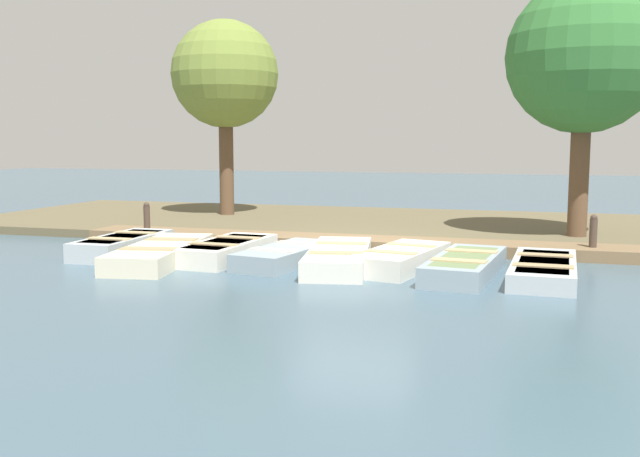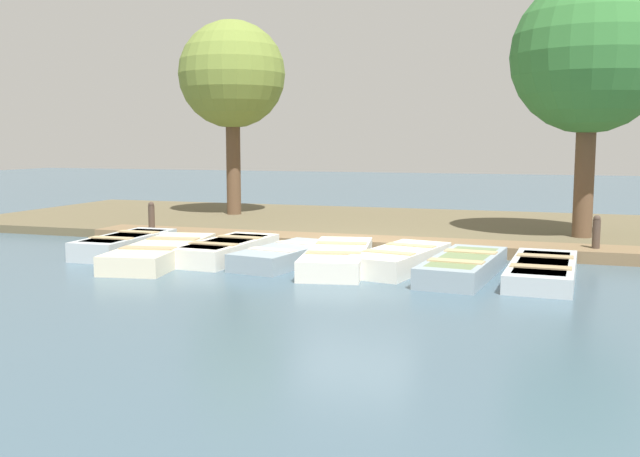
% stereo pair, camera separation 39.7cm
% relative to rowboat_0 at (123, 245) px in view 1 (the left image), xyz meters
% --- Properties ---
extents(ground_plane, '(80.00, 80.00, 0.00)m').
position_rel_rowboat_0_xyz_m(ground_plane, '(-0.97, 4.81, -0.21)').
color(ground_plane, '#425B6B').
extents(shore_bank, '(8.00, 24.00, 0.21)m').
position_rel_rowboat_0_xyz_m(shore_bank, '(-5.97, 4.81, -0.10)').
color(shore_bank, brown).
rests_on(shore_bank, ground_plane).
extents(dock_walkway, '(1.16, 13.55, 0.25)m').
position_rel_rowboat_0_xyz_m(dock_walkway, '(-2.23, 4.81, -0.08)').
color(dock_walkway, brown).
rests_on(dock_walkway, ground_plane).
extents(rowboat_0, '(2.75, 1.05, 0.42)m').
position_rel_rowboat_0_xyz_m(rowboat_0, '(0.00, 0.00, 0.00)').
color(rowboat_0, '#B2BCC1').
rests_on(rowboat_0, ground_plane).
extents(rowboat_1, '(3.65, 1.70, 0.39)m').
position_rel_rowboat_0_xyz_m(rowboat_1, '(0.67, 1.28, -0.02)').
color(rowboat_1, beige).
rests_on(rowboat_1, ground_plane).
extents(rowboat_2, '(2.84, 1.23, 0.40)m').
position_rel_rowboat_0_xyz_m(rowboat_2, '(0.00, 2.39, -0.01)').
color(rowboat_2, silver).
rests_on(rowboat_2, ground_plane).
extents(rowboat_3, '(2.78, 1.46, 0.36)m').
position_rel_rowboat_0_xyz_m(rowboat_3, '(0.15, 3.73, -0.03)').
color(rowboat_3, '#8C9EA8').
rests_on(rowboat_3, ground_plane).
extents(rowboat_4, '(3.47, 1.66, 0.39)m').
position_rel_rowboat_0_xyz_m(rowboat_4, '(0.18, 4.81, -0.02)').
color(rowboat_4, silver).
rests_on(rowboat_4, ground_plane).
extents(rowboat_5, '(2.85, 1.57, 0.41)m').
position_rel_rowboat_0_xyz_m(rowboat_5, '(0.04, 5.98, -0.01)').
color(rowboat_5, silver).
rests_on(rowboat_5, ground_plane).
extents(rowboat_6, '(3.14, 1.33, 0.38)m').
position_rel_rowboat_0_xyz_m(rowboat_6, '(0.36, 7.20, -0.02)').
color(rowboat_6, '#8C9EA8').
rests_on(rowboat_6, ground_plane).
extents(rowboat_7, '(3.20, 1.21, 0.33)m').
position_rel_rowboat_0_xyz_m(rowboat_7, '(0.21, 8.54, -0.05)').
color(rowboat_7, '#B2BCC1').
rests_on(rowboat_7, ground_plane).
extents(mooring_post_near, '(0.15, 0.15, 0.92)m').
position_rel_rowboat_0_xyz_m(mooring_post_near, '(-2.18, -0.68, 0.26)').
color(mooring_post_near, '#47382D').
rests_on(mooring_post_near, ground_plane).
extents(mooring_post_far, '(0.15, 0.15, 0.92)m').
position_rel_rowboat_0_xyz_m(mooring_post_far, '(-2.18, 9.52, 0.26)').
color(mooring_post_far, '#47382D').
rests_on(mooring_post_far, ground_plane).
extents(park_tree_far_left, '(3.14, 3.14, 5.92)m').
position_rel_rowboat_0_xyz_m(park_tree_far_left, '(-6.47, -0.47, 4.09)').
color(park_tree_far_left, brown).
rests_on(park_tree_far_left, ground_plane).
extents(park_tree_left, '(3.48, 3.48, 6.04)m').
position_rel_rowboat_0_xyz_m(park_tree_left, '(-4.22, 9.32, 4.05)').
color(park_tree_left, brown).
rests_on(park_tree_left, ground_plane).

